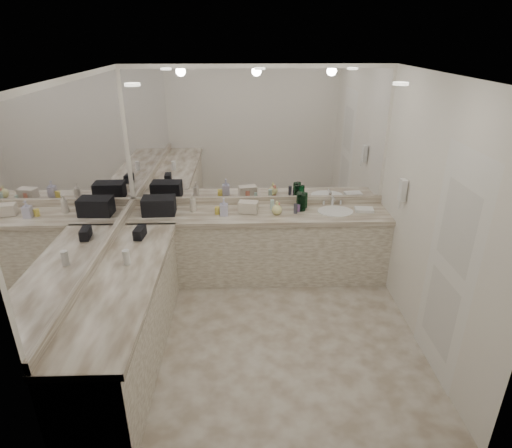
{
  "coord_description": "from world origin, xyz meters",
  "views": [
    {
      "loc": [
        -0.18,
        -3.65,
        2.91
      ],
      "look_at": [
        -0.06,
        0.4,
        1.1
      ],
      "focal_mm": 30.0,
      "sensor_mm": 36.0,
      "label": 1
    }
  ],
  "objects_px": {
    "soap_bottle_c": "(277,208)",
    "soap_bottle_b": "(224,207)",
    "sink": "(335,212)",
    "soap_bottle_a": "(193,203)",
    "cream_cosmetic_case": "(248,207)",
    "black_toiletry_bag": "(159,205)",
    "hand_towel": "(364,210)",
    "wall_phone": "(403,190)"
  },
  "relations": [
    {
      "from": "soap_bottle_c",
      "to": "soap_bottle_b",
      "type": "bearing_deg",
      "value": -178.4
    },
    {
      "from": "sink",
      "to": "soap_bottle_a",
      "type": "relative_size",
      "value": 1.94
    },
    {
      "from": "sink",
      "to": "soap_bottle_c",
      "type": "height_order",
      "value": "soap_bottle_c"
    },
    {
      "from": "cream_cosmetic_case",
      "to": "soap_bottle_a",
      "type": "bearing_deg",
      "value": -173.98
    },
    {
      "from": "black_toiletry_bag",
      "to": "soap_bottle_a",
      "type": "height_order",
      "value": "soap_bottle_a"
    },
    {
      "from": "hand_towel",
      "to": "sink",
      "type": "bearing_deg",
      "value": -179.82
    },
    {
      "from": "sink",
      "to": "soap_bottle_b",
      "type": "bearing_deg",
      "value": -176.84
    },
    {
      "from": "cream_cosmetic_case",
      "to": "soap_bottle_c",
      "type": "relative_size",
      "value": 1.41
    },
    {
      "from": "sink",
      "to": "wall_phone",
      "type": "height_order",
      "value": "wall_phone"
    },
    {
      "from": "wall_phone",
      "to": "hand_towel",
      "type": "height_order",
      "value": "wall_phone"
    },
    {
      "from": "wall_phone",
      "to": "soap_bottle_b",
      "type": "distance_m",
      "value": 2.05
    },
    {
      "from": "soap_bottle_b",
      "to": "hand_towel",
      "type": "bearing_deg",
      "value": 2.55
    },
    {
      "from": "black_toiletry_bag",
      "to": "hand_towel",
      "type": "relative_size",
      "value": 1.75
    },
    {
      "from": "soap_bottle_b",
      "to": "black_toiletry_bag",
      "type": "bearing_deg",
      "value": 174.83
    },
    {
      "from": "cream_cosmetic_case",
      "to": "soap_bottle_a",
      "type": "distance_m",
      "value": 0.69
    },
    {
      "from": "cream_cosmetic_case",
      "to": "soap_bottle_c",
      "type": "height_order",
      "value": "soap_bottle_c"
    },
    {
      "from": "black_toiletry_bag",
      "to": "wall_phone",
      "type": "bearing_deg",
      "value": -10.17
    },
    {
      "from": "hand_towel",
      "to": "cream_cosmetic_case",
      "type": "bearing_deg",
      "value": -179.88
    },
    {
      "from": "wall_phone",
      "to": "soap_bottle_b",
      "type": "bearing_deg",
      "value": 167.88
    },
    {
      "from": "wall_phone",
      "to": "hand_towel",
      "type": "distance_m",
      "value": 0.71
    },
    {
      "from": "black_toiletry_bag",
      "to": "sink",
      "type": "bearing_deg",
      "value": 0.11
    },
    {
      "from": "wall_phone",
      "to": "soap_bottle_c",
      "type": "xyz_separation_m",
      "value": [
        -1.34,
        0.44,
        -0.37
      ]
    },
    {
      "from": "cream_cosmetic_case",
      "to": "soap_bottle_a",
      "type": "relative_size",
      "value": 1.03
    },
    {
      "from": "soap_bottle_b",
      "to": "sink",
      "type": "bearing_deg",
      "value": 3.16
    },
    {
      "from": "soap_bottle_b",
      "to": "soap_bottle_c",
      "type": "distance_m",
      "value": 0.64
    },
    {
      "from": "hand_towel",
      "to": "soap_bottle_c",
      "type": "height_order",
      "value": "soap_bottle_c"
    },
    {
      "from": "soap_bottle_a",
      "to": "black_toiletry_bag",
      "type": "bearing_deg",
      "value": -170.19
    },
    {
      "from": "sink",
      "to": "black_toiletry_bag",
      "type": "bearing_deg",
      "value": -179.89
    },
    {
      "from": "soap_bottle_c",
      "to": "wall_phone",
      "type": "bearing_deg",
      "value": -18.32
    },
    {
      "from": "cream_cosmetic_case",
      "to": "soap_bottle_b",
      "type": "bearing_deg",
      "value": -154.22
    },
    {
      "from": "hand_towel",
      "to": "soap_bottle_c",
      "type": "xyz_separation_m",
      "value": [
        -1.09,
        -0.06,
        0.06
      ]
    },
    {
      "from": "hand_towel",
      "to": "soap_bottle_b",
      "type": "relative_size",
      "value": 1.04
    },
    {
      "from": "black_toiletry_bag",
      "to": "soap_bottle_b",
      "type": "distance_m",
      "value": 0.79
    },
    {
      "from": "soap_bottle_a",
      "to": "soap_bottle_b",
      "type": "distance_m",
      "value": 0.41
    },
    {
      "from": "cream_cosmetic_case",
      "to": "black_toiletry_bag",
      "type": "bearing_deg",
      "value": -168.21
    },
    {
      "from": "cream_cosmetic_case",
      "to": "soap_bottle_c",
      "type": "distance_m",
      "value": 0.35
    },
    {
      "from": "cream_cosmetic_case",
      "to": "soap_bottle_b",
      "type": "relative_size",
      "value": 1.09
    },
    {
      "from": "cream_cosmetic_case",
      "to": "hand_towel",
      "type": "distance_m",
      "value": 1.44
    },
    {
      "from": "black_toiletry_bag",
      "to": "hand_towel",
      "type": "bearing_deg",
      "value": 0.12
    },
    {
      "from": "soap_bottle_c",
      "to": "black_toiletry_bag",
      "type": "bearing_deg",
      "value": 177.85
    },
    {
      "from": "cream_cosmetic_case",
      "to": "soap_bottle_b",
      "type": "xyz_separation_m",
      "value": [
        -0.29,
        -0.07,
        0.04
      ]
    },
    {
      "from": "sink",
      "to": "soap_bottle_b",
      "type": "height_order",
      "value": "soap_bottle_b"
    }
  ]
}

